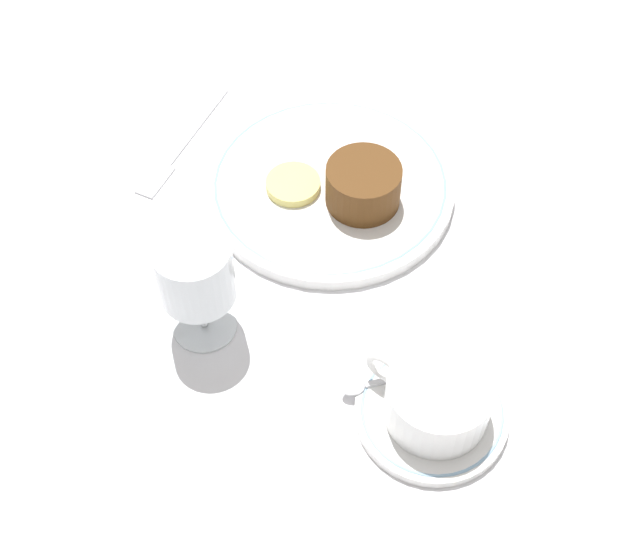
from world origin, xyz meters
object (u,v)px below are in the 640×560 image
object	(u,v)px
wine_glass	(196,276)
fork	(176,152)
coffee_cup	(437,398)
dinner_plate	(330,186)
dessert_cake	(363,185)

from	to	relation	value
wine_glass	fork	xyz separation A→B (m)	(0.17, -0.17, -0.08)
coffee_cup	dinner_plate	bearing A→B (deg)	-38.52
wine_glass	fork	world-z (taller)	wine_glass
dinner_plate	coffee_cup	bearing A→B (deg)	141.48
dinner_plate	coffee_cup	size ratio (longest dim) A/B	2.23
dessert_cake	dinner_plate	bearing A→B (deg)	-4.37
coffee_cup	dessert_cake	xyz separation A→B (m)	(0.18, -0.18, 0.00)
dessert_cake	fork	bearing A→B (deg)	11.40
fork	coffee_cup	bearing A→B (deg)	161.63
dinner_plate	fork	size ratio (longest dim) A/B	1.45
coffee_cup	fork	bearing A→B (deg)	-18.37
fork	dessert_cake	distance (m)	0.22
fork	dessert_cake	xyz separation A→B (m)	(-0.22, -0.04, 0.03)
coffee_cup	wine_glass	world-z (taller)	wine_glass
coffee_cup	fork	size ratio (longest dim) A/B	0.65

